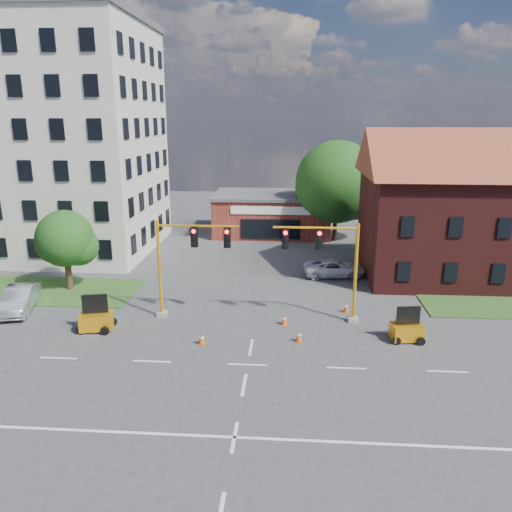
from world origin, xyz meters
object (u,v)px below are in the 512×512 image
(pickup_white, at_px, (334,268))
(signal_mast_west, at_px, (185,257))
(signal_mast_east, at_px, (329,260))
(trailer_west, at_px, (96,320))
(trailer_east, at_px, (407,330))

(pickup_white, bearing_deg, signal_mast_west, 125.93)
(signal_mast_east, height_order, pickup_white, signal_mast_east)
(signal_mast_west, xyz_separation_m, trailer_west, (-4.95, -2.36, -3.25))
(trailer_west, bearing_deg, signal_mast_east, -2.98)
(signal_mast_east, distance_m, pickup_white, 9.69)
(trailer_east, bearing_deg, signal_mast_west, 161.11)
(signal_mast_west, bearing_deg, pickup_white, 42.44)
(pickup_white, bearing_deg, trailer_east, -171.17)
(signal_mast_west, relative_size, pickup_white, 1.29)
(pickup_white, bearing_deg, signal_mast_east, 166.00)
(signal_mast_east, bearing_deg, trailer_west, -170.19)
(pickup_white, bearing_deg, trailer_west, 121.03)
(signal_mast_east, relative_size, trailer_east, 3.17)
(signal_mast_west, bearing_deg, signal_mast_east, 0.00)
(trailer_west, height_order, pickup_white, trailer_west)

